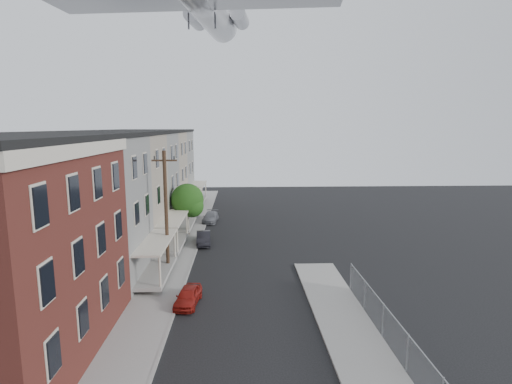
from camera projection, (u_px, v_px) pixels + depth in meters
sidewalk_left at (181, 247)px, 35.65m from camera, size 3.00×62.00×0.12m
sidewalk_right at (365, 361)px, 18.32m from camera, size 3.00×26.00×0.12m
curb_left at (198, 247)px, 35.70m from camera, size 0.15×62.00×0.14m
curb_right at (334, 361)px, 18.26m from camera, size 0.15×26.00×0.14m
row_house_a at (68, 209)px, 27.18m from camera, size 11.98×7.00×10.30m
row_house_b at (103, 192)px, 34.08m from camera, size 11.98×7.00×10.30m
row_house_c at (126, 181)px, 40.99m from camera, size 11.98×7.00×10.30m
row_house_d at (142, 173)px, 47.89m from camera, size 11.98×7.00×10.30m
row_house_e at (155, 167)px, 54.79m from camera, size 11.98×7.00×10.30m
chainlink_fence at (407, 353)px, 17.24m from camera, size 0.06×18.06×1.90m
utility_pole at (166, 210)px, 28.98m from camera, size 1.80×0.26×9.00m
street_tree at (189, 201)px, 38.97m from camera, size 3.22×3.20×5.20m
car_near at (188, 296)px, 24.15m from camera, size 1.63×3.30×1.08m
car_mid at (204, 238)px, 36.52m from camera, size 1.54×3.63×1.16m
car_far at (211, 217)px, 45.10m from camera, size 1.81×3.92×1.11m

